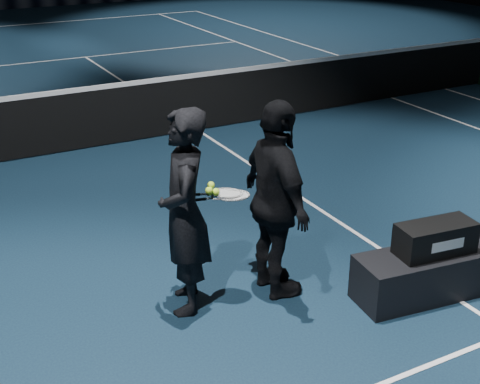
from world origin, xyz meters
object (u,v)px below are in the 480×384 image
object	(u,v)px
player_a	(184,213)
racket_upper	(227,193)
player_b	(276,201)
player_bench	(431,273)
racket_bag	(435,238)
racket_lower	(234,196)
tennis_balls	(212,190)

from	to	relation	value
player_a	racket_upper	xyz separation A→B (m)	(0.40, -0.04, 0.12)
player_b	player_bench	bearing A→B (deg)	-115.53
racket_bag	racket_upper	xyz separation A→B (m)	(-1.71, 0.87, 0.47)
racket_lower	tennis_balls	bearing A→B (deg)	178.53
player_bench	racket_upper	world-z (taller)	racket_upper
tennis_balls	racket_lower	bearing A→B (deg)	-13.33
racket_upper	tennis_balls	xyz separation A→B (m)	(-0.15, -0.00, 0.06)
racket_bag	player_a	xyz separation A→B (m)	(-2.11, 0.92, 0.35)
player_bench	player_a	world-z (taller)	player_a
player_b	tennis_balls	distance (m)	0.62
racket_bag	player_b	bearing A→B (deg)	156.72
player_bench	racket_lower	xyz separation A→B (m)	(-1.67, 0.82, 0.83)
player_bench	racket_lower	distance (m)	2.03
player_bench	racket_upper	distance (m)	2.09
player_b	player_a	bearing A→B (deg)	82.78
racket_lower	player_a	bearing A→B (deg)	-180.00
player_b	racket_upper	bearing A→B (deg)	77.70
racket_bag	racket_upper	distance (m)	1.97
player_a	racket_lower	world-z (taller)	player_a
racket_bag	racket_lower	size ratio (longest dim) A/B	1.09
racket_bag	tennis_balls	xyz separation A→B (m)	(-1.86, 0.87, 0.54)
tennis_balls	player_a	bearing A→B (deg)	169.26
racket_bag	racket_upper	world-z (taller)	racket_upper
racket_upper	racket_bag	bearing A→B (deg)	-19.22
player_b	racket_lower	bearing A→B (deg)	82.78
racket_lower	racket_upper	xyz separation A→B (m)	(-0.04, 0.05, 0.01)
player_a	racket_lower	bearing A→B (deg)	99.95
racket_lower	player_b	bearing A→B (deg)	-0.00
player_bench	racket_upper	xyz separation A→B (m)	(-1.71, 0.87, 0.84)
racket_bag	player_b	size ratio (longest dim) A/B	0.39
racket_lower	tennis_balls	size ratio (longest dim) A/B	5.67
racket_bag	player_b	xyz separation A→B (m)	(-1.27, 0.74, 0.35)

